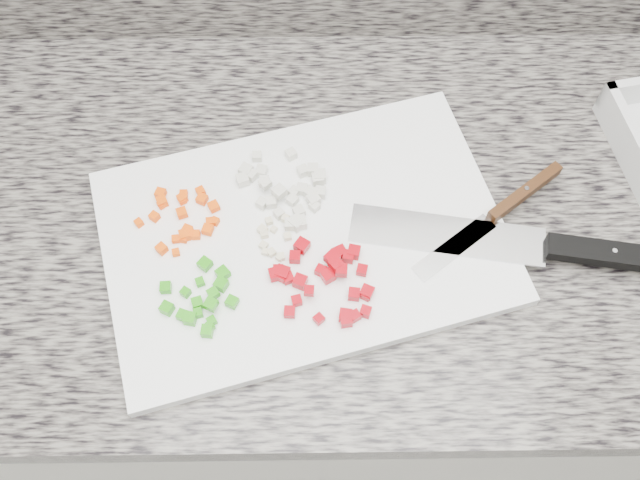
{
  "coord_description": "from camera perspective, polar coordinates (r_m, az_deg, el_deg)",
  "views": [
    {
      "loc": [
        -0.07,
        0.96,
        1.7
      ],
      "look_at": [
        -0.07,
        1.37,
        0.94
      ],
      "focal_mm": 40.0,
      "sensor_mm": 36.0,
      "label": 1
    }
  ],
  "objects": [
    {
      "name": "chef_knife",
      "position": [
        0.92,
        18.25,
        -0.58
      ],
      "size": [
        0.4,
        0.11,
        0.02
      ],
      "rotation": [
        0.0,
        0.0,
        -0.16
      ],
      "color": "silver",
      "rests_on": "cutting_board"
    },
    {
      "name": "countertop",
      "position": [
        0.95,
        4.06,
        2.42
      ],
      "size": [
        3.96,
        0.64,
        0.04
      ],
      "primitive_type": "cube",
      "color": "slate",
      "rests_on": "cabinet"
    },
    {
      "name": "cabinet",
      "position": [
        1.36,
        2.87,
        -7.23
      ],
      "size": [
        3.92,
        0.62,
        0.86
      ],
      "primitive_type": "cube",
      "color": "white",
      "rests_on": "ground"
    },
    {
      "name": "cutting_board",
      "position": [
        0.9,
        -1.29,
        0.27
      ],
      "size": [
        0.56,
        0.45,
        0.02
      ],
      "primitive_type": "cube",
      "rotation": [
        0.0,
        0.0,
        0.27
      ],
      "color": "white",
      "rests_on": "countertop"
    },
    {
      "name": "carrot_pile",
      "position": [
        0.91,
        -10.89,
        1.78
      ],
      "size": [
        0.11,
        0.1,
        0.01
      ],
      "color": "#FD5105",
      "rests_on": "cutting_board"
    },
    {
      "name": "red_pepper_pile",
      "position": [
        0.85,
        0.3,
        -3.05
      ],
      "size": [
        0.13,
        0.12,
        0.02
      ],
      "color": "#A4020C",
      "rests_on": "cutting_board"
    },
    {
      "name": "garlic_pile",
      "position": [
        0.88,
        -3.83,
        0.16
      ],
      "size": [
        0.04,
        0.07,
        0.01
      ],
      "color": "beige",
      "rests_on": "cutting_board"
    },
    {
      "name": "green_pepper_pile",
      "position": [
        0.85,
        -9.47,
        -4.74
      ],
      "size": [
        0.1,
        0.1,
        0.02
      ],
      "color": "#25950D",
      "rests_on": "cutting_board"
    },
    {
      "name": "paring_knife",
      "position": [
        0.93,
        14.76,
        2.66
      ],
      "size": [
        0.21,
        0.16,
        0.02
      ],
      "rotation": [
        0.0,
        0.0,
        0.66
      ],
      "color": "silver",
      "rests_on": "cutting_board"
    },
    {
      "name": "onion_pile",
      "position": [
        0.91,
        -2.54,
        3.99
      ],
      "size": [
        0.12,
        0.12,
        0.02
      ],
      "color": "silver",
      "rests_on": "cutting_board"
    }
  ]
}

